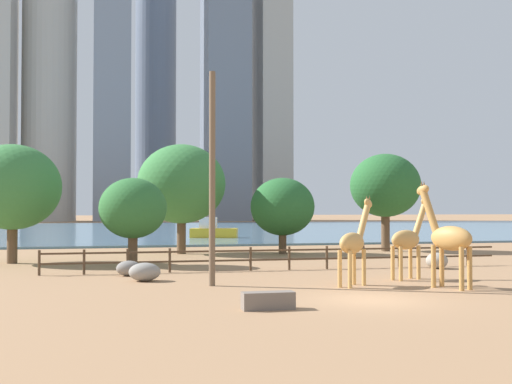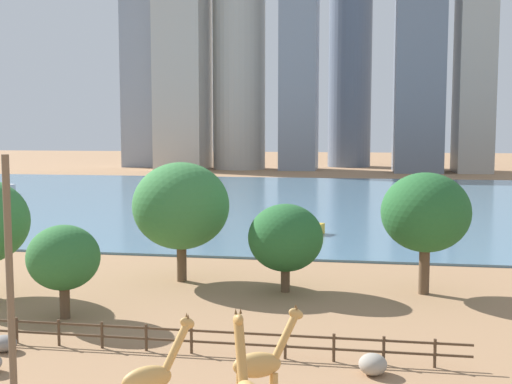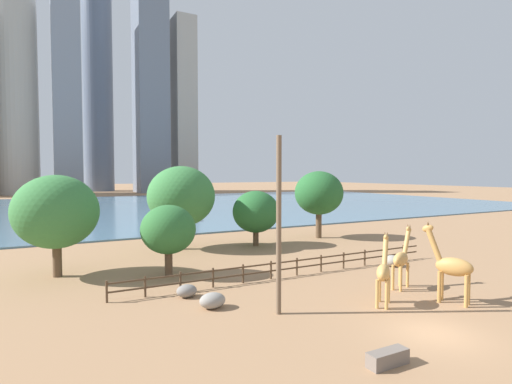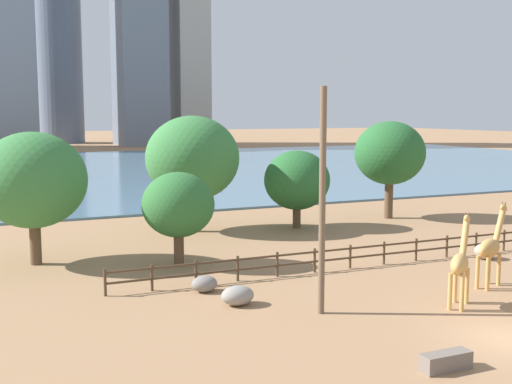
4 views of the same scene
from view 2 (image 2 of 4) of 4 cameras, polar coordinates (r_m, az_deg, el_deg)
The scene contains 19 objects.
ground_plane at distance 97.30m, azimuth 4.57°, elevation -0.62°, with size 400.00×400.00×0.00m, color #9E7551.
harbor_water at distance 94.31m, azimuth 4.42°, elevation -0.75°, with size 180.00×86.00×0.20m, color slate.
giraffe_tall at distance 24.28m, azimuth 0.46°, elevation -15.07°, with size 2.71×1.51×4.11m.
giraffe_companion at distance 23.37m, azimuth -9.29°, elevation -16.04°, with size 2.47×2.15×4.04m.
utility_pole at distance 26.35m, azimuth -21.04°, elevation -7.32°, with size 0.28×0.28×9.57m, color brown.
boulder_by_pole at distance 28.92m, azimuth 10.35°, elevation -14.83°, with size 1.23×1.22×0.92m, color gray.
boulder_small at distance 33.45m, azimuth -21.49°, elevation -12.41°, with size 1.26×1.03×0.78m, color gray.
enclosure_fence at distance 31.17m, azimuth -6.95°, elevation -12.66°, with size 26.12×0.14×1.30m.
tree_left_large at distance 41.40m, azimuth 2.64°, elevation -4.09°, with size 4.84×4.84×5.74m.
tree_center_broad at distance 42.01m, azimuth 14.84°, elevation -1.80°, with size 5.63×5.63×7.80m.
tree_right_tall at distance 44.31m, azimuth -6.68°, elevation -1.24°, with size 6.66×6.66×8.27m.
tree_right_small at distance 37.17m, azimuth -16.74°, elevation -5.63°, with size 4.01×4.01×5.25m.
boat_ferry at distance 64.26m, azimuth 3.60°, elevation -2.96°, with size 5.42×3.24×2.25m.
skyline_tower_needle at distance 167.35m, azimuth 18.95°, elevation 13.71°, with size 8.27×13.79×69.96m, color #ADA89E.
skyline_tower_glass at distance 170.05m, azimuth 3.89°, elevation 15.25°, with size 9.42×11.74×78.10m, color gray.
skyline_block_left at distance 172.15m, azimuth -6.52°, elevation 11.80°, with size 12.30×15.04×58.41m, color #B7B2A8.
skyline_block_right at distance 186.05m, azimuth 8.44°, elevation 15.77°, with size 11.91×11.91×87.14m, color slate.
skyline_tower_short at distance 172.37m, azimuth -1.53°, elevation 13.85°, with size 13.78×13.78×70.48m, color #ADA89E.
skyline_block_wide at distance 185.80m, azimuth -9.99°, elevation 14.03°, with size 10.63×9.48×76.02m, color gray.
Camera 2 is at (8.09, -16.39, 10.51)m, focal length 45.00 mm.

